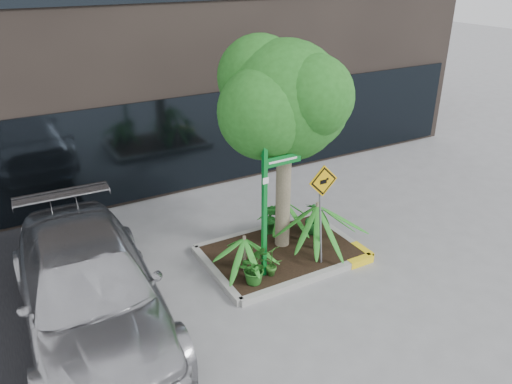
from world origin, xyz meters
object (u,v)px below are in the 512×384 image
parked_car (90,289)px  cattle_sign (322,198)px  street_sign_post (265,199)px  tree (285,101)px

parked_car → cattle_sign: cattle_sign is taller
parked_car → street_sign_post: 3.51m
parked_car → cattle_sign: 4.66m
tree → street_sign_post: tree is taller
tree → street_sign_post: 2.00m
cattle_sign → parked_car: bearing=176.8°
street_sign_post → cattle_sign: bearing=-9.2°
cattle_sign → tree: bearing=109.2°
tree → street_sign_post: bearing=-138.3°
tree → parked_car: tree is taller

